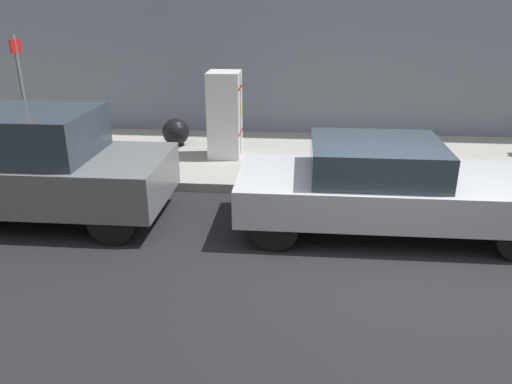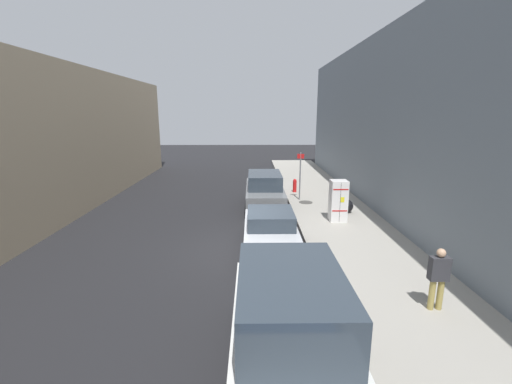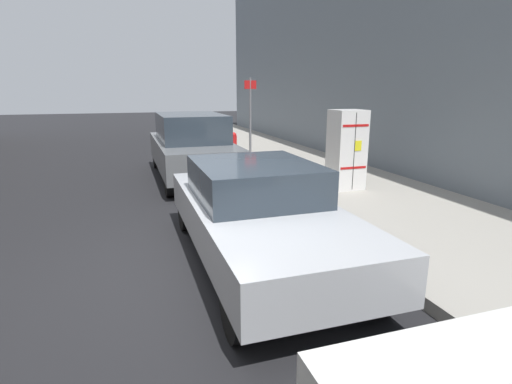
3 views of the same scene
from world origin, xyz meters
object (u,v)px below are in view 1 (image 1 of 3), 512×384
Objects in this scene: street_sign_post at (23,96)px; parked_sedan_silver at (385,186)px; discarded_refrigerator at (225,115)px; parked_suv_gray at (12,164)px; trash_bag at (176,132)px.

street_sign_post reaches higher than parked_sedan_silver.
parked_suv_gray is at bearing -43.83° from discarded_refrigerator.
parked_sedan_silver is at bearing 90.00° from parked_suv_gray.
trash_bag is at bearing 156.09° from parked_suv_gray.
discarded_refrigerator is 4.18m from parked_sedan_silver.
street_sign_post is 4.16× the size of trash_bag.
discarded_refrigerator is at bearing 107.33° from street_sign_post.
discarded_refrigerator reaches higher than parked_sedan_silver.
parked_suv_gray reaches higher than parked_sedan_silver.
parked_sedan_silver is (1.90, 6.49, -0.87)m from street_sign_post.
discarded_refrigerator is 2.90× the size of trash_bag.
parked_suv_gray is at bearing -90.00° from parked_sedan_silver.
trash_bag is at bearing -120.51° from discarded_refrigerator.
trash_bag is (-0.73, -1.25, -0.58)m from discarded_refrigerator.
discarded_refrigerator is 1.56m from trash_bag.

